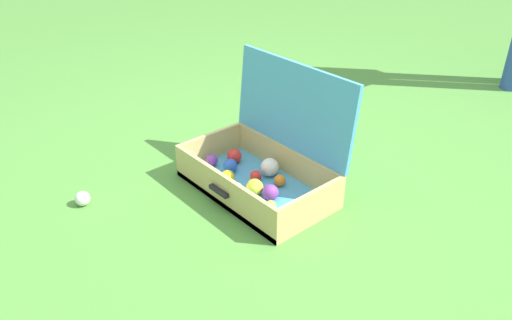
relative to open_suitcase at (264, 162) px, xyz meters
The scene contains 3 objects.
ground_plane 0.13m from the open_suitcase, ahead, with size 16.00×16.00×0.00m, color #4C8C38.
open_suitcase is the anchor object (origin of this frame).
stray_ball_on_grass 0.77m from the open_suitcase, 119.91° to the right, with size 0.06×0.06×0.06m, color white.
Camera 1 is at (1.33, -1.24, 1.19)m, focal length 34.80 mm.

